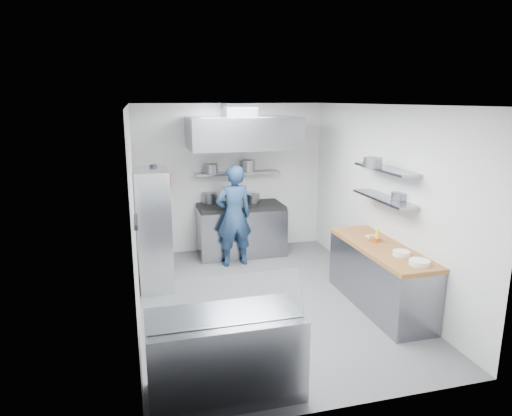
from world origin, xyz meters
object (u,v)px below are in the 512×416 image
object	(u,v)px
chef	(234,216)
wire_rack	(154,228)
display_case	(225,355)
gas_range	(241,231)

from	to	relation	value
chef	wire_rack	bearing A→B (deg)	15.66
wire_rack	display_case	xyz separation A→B (m)	(0.53, -3.00, -0.50)
chef	wire_rack	xyz separation A→B (m)	(-1.38, -0.57, 0.03)
gas_range	wire_rack	xyz separation A→B (m)	(-1.63, -1.10, 0.48)
wire_rack	chef	bearing A→B (deg)	22.22
wire_rack	gas_range	bearing A→B (deg)	33.98
display_case	chef	bearing A→B (deg)	76.53
wire_rack	display_case	distance (m)	3.09
chef	wire_rack	world-z (taller)	wire_rack
chef	display_case	size ratio (longest dim) A/B	1.19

